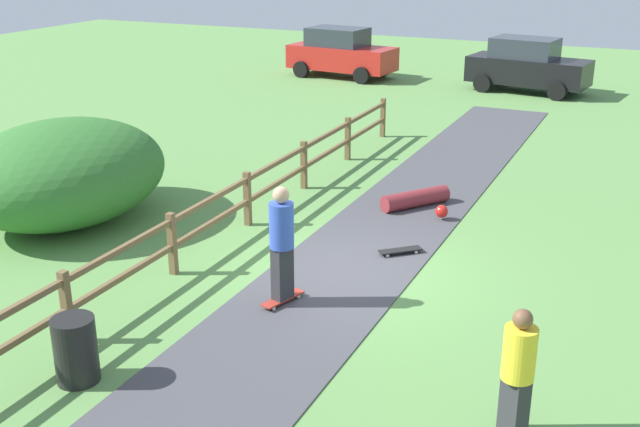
# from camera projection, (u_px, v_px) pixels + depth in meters

# --- Properties ---
(ground_plane) EXTENTS (60.00, 60.00, 0.00)m
(ground_plane) POSITION_uv_depth(u_px,v_px,m) (343.00, 271.00, 13.42)
(ground_plane) COLOR #60934C
(asphalt_path) EXTENTS (2.40, 28.00, 0.02)m
(asphalt_path) POSITION_uv_depth(u_px,v_px,m) (343.00, 271.00, 13.41)
(asphalt_path) COLOR #47474C
(asphalt_path) RESTS_ON ground_plane
(wooden_fence) EXTENTS (0.12, 18.12, 1.10)m
(wooden_fence) POSITION_uv_depth(u_px,v_px,m) (212.00, 214.00, 14.20)
(wooden_fence) COLOR brown
(wooden_fence) RESTS_ON ground_plane
(bush_large) EXTENTS (3.70, 4.44, 2.03)m
(bush_large) POSITION_uv_depth(u_px,v_px,m) (64.00, 172.00, 15.44)
(bush_large) COLOR #33702D
(bush_large) RESTS_ON ground_plane
(trash_bin) EXTENTS (0.56, 0.56, 0.90)m
(trash_bin) POSITION_uv_depth(u_px,v_px,m) (76.00, 350.00, 10.03)
(trash_bin) COLOR black
(trash_bin) RESTS_ON ground_plane
(skater_riding) EXTENTS (0.48, 0.82, 1.92)m
(skater_riding) POSITION_uv_depth(u_px,v_px,m) (282.00, 239.00, 11.88)
(skater_riding) COLOR #B23326
(skater_riding) RESTS_ON asphalt_path
(skater_fallen) EXTENTS (1.47, 1.47, 0.36)m
(skater_fallen) POSITION_uv_depth(u_px,v_px,m) (417.00, 200.00, 16.36)
(skater_fallen) COLOR maroon
(skater_fallen) RESTS_ON asphalt_path
(skateboard_loose) EXTENTS (0.73, 0.69, 0.08)m
(skateboard_loose) POSITION_uv_depth(u_px,v_px,m) (400.00, 250.00, 14.07)
(skateboard_loose) COLOR black
(skateboard_loose) RESTS_ON asphalt_path
(bystander_yellow) EXTENTS (0.53, 0.53, 1.63)m
(bystander_yellow) POSITION_uv_depth(u_px,v_px,m) (518.00, 368.00, 8.78)
(bystander_yellow) COLOR #2D2D33
(bystander_yellow) RESTS_ON ground_plane
(parked_car_black) EXTENTS (4.40, 2.46, 1.92)m
(parked_car_black) POSITION_uv_depth(u_px,v_px,m) (527.00, 65.00, 27.86)
(parked_car_black) COLOR black
(parked_car_black) RESTS_ON ground_plane
(parked_car_red) EXTENTS (4.35, 2.32, 1.92)m
(parked_car_red) POSITION_uv_depth(u_px,v_px,m) (341.00, 53.00, 30.70)
(parked_car_red) COLOR red
(parked_car_red) RESTS_ON ground_plane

